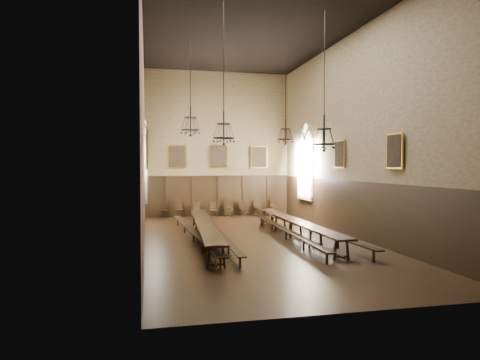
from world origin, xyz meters
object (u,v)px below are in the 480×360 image
object	(u,v)px
bench_right_inner	(286,233)
chandelier_front_left	(224,127)
table_right	(296,229)
chair_1	(179,213)
chair_5	(243,212)
bench_right_outer	(311,232)
table_left	(205,232)
bench_left_outer	(193,235)
chair_7	(274,211)
chandelier_front_right	(324,135)
chair_0	(163,213)
chair_3	(214,213)
bench_left_inner	(220,236)
chair_4	(228,212)
chandelier_back_right	(285,132)
chair_2	(197,213)
chair_6	(258,211)
chandelier_back_left	(191,124)

from	to	relation	value
bench_right_inner	chandelier_front_left	distance (m)	5.82
table_right	chair_1	distance (m)	9.44
chair_5	bench_right_outer	bearing A→B (deg)	-78.90
bench_right_outer	table_left	bearing A→B (deg)	177.76
table_right	bench_right_outer	bearing A→B (deg)	-24.93
bench_left_outer	chair_7	world-z (taller)	chair_7
bench_left_outer	chandelier_front_right	bearing A→B (deg)	-27.80
chair_0	chair_3	world-z (taller)	chair_0
table_right	chandelier_front_right	size ratio (longest dim) A/B	1.93
bench_left_inner	bench_right_inner	distance (m)	2.89
table_left	bench_left_inner	distance (m)	0.68
bench_right_outer	chair_4	size ratio (longest dim) A/B	10.00
bench_left_inner	chair_7	size ratio (longest dim) A/B	9.59
chandelier_back_right	table_left	bearing A→B (deg)	-154.82
chandelier_back_right	chair_7	bearing A→B (deg)	77.75
chair_4	chandelier_back_right	world-z (taller)	chandelier_back_right
chair_1	chair_2	size ratio (longest dim) A/B	1.14
bench_left_outer	chair_0	size ratio (longest dim) A/B	10.85
chair_6	chandelier_front_right	bearing A→B (deg)	-94.68
table_right	chair_3	world-z (taller)	chair_3
chandelier_back_left	table_left	bearing A→B (deg)	-83.46
chair_3	chair_6	xyz separation A→B (m)	(2.85, 0.15, 0.04)
bench_left_outer	bench_right_inner	size ratio (longest dim) A/B	1.06
bench_left_outer	chair_4	world-z (taller)	chair_4
chair_2	chandelier_front_left	bearing A→B (deg)	-102.18
bench_left_inner	chair_4	xyz separation A→B (m)	(1.99, 8.75, 0.04)
chair_1	chandelier_front_left	size ratio (longest dim) A/B	0.21
chair_0	chandelier_front_left	distance (m)	12.05
chair_0	chandelier_back_right	distance (m)	9.64
bench_left_outer	bench_right_outer	xyz separation A→B (m)	(5.10, -0.18, -0.01)
bench_right_inner	chair_7	xyz separation A→B (m)	(2.09, 8.65, 0.01)
chair_7	chandelier_front_right	bearing A→B (deg)	-107.05
table_right	chair_2	size ratio (longest dim) A/B	11.05
bench_left_inner	chair_3	bearing A→B (deg)	82.90
table_left	chandelier_front_right	size ratio (longest dim) A/B	2.02
chandelier_back_left	chandelier_front_left	distance (m)	5.50
chair_3	chandelier_front_left	world-z (taller)	chandelier_front_left
bench_left_inner	chair_1	xyz separation A→B (m)	(-1.04, 8.76, 0.04)
chair_0	chair_6	bearing A→B (deg)	18.48
chair_7	chandelier_back_left	xyz separation A→B (m)	(-5.85, -5.69, 4.82)
chair_5	chair_2	bearing A→B (deg)	-175.60
bench_left_inner	chandelier_front_right	world-z (taller)	chandelier_front_right
chair_0	chair_4	bearing A→B (deg)	17.63
chair_3	chair_5	bearing A→B (deg)	-2.78
chandelier_back_left	chandelier_front_left	size ratio (longest dim) A/B	0.86
table_left	chandelier_front_left	size ratio (longest dim) A/B	2.09
bench_right_outer	chandelier_front_right	world-z (taller)	chandelier_front_right
chair_0	chandelier_front_right	world-z (taller)	chandelier_front_right
chair_0	chair_6	size ratio (longest dim) A/B	0.97
bench_right_inner	chair_6	bearing A→B (deg)	83.16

